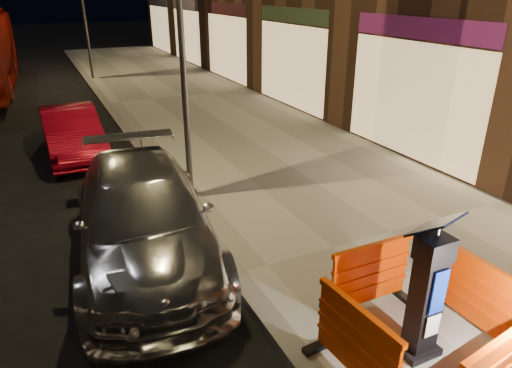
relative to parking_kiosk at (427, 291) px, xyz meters
name	(u,v)px	position (x,y,z in m)	size (l,w,h in m)	color
ground_plane	(237,281)	(-1.29, 2.43, -1.03)	(120.00, 120.00, 0.00)	black
sidewalk	(390,235)	(1.71, 2.43, -0.95)	(6.00, 60.00, 0.15)	#99968B
kerb	(237,277)	(-1.29, 2.43, -0.95)	(0.30, 60.00, 0.15)	slate
parking_kiosk	(427,291)	(0.00, 0.00, 0.00)	(0.55, 0.55, 1.75)	black
barrier_back	(370,276)	(0.00, 0.95, -0.39)	(1.25, 0.52, 0.98)	#E13C00
barrier_kerbside	(356,344)	(-0.95, 0.00, -0.39)	(1.25, 0.52, 0.98)	#E13C00
barrier_bldgside	(480,297)	(0.95, 0.00, -0.39)	(1.25, 0.52, 0.98)	#E13C00
car_silver	(148,256)	(-2.37, 3.73, -1.03)	(2.10, 5.16, 1.50)	#9F9FA4
car_red	(76,155)	(-2.94, 9.62, -1.03)	(1.35, 3.88, 1.28)	maroon
street_lamp_mid	(182,48)	(-1.04, 5.43, 2.12)	(0.12, 0.12, 6.00)	#3F3F44
street_lamp_far	(84,12)	(-1.04, 20.43, 2.12)	(0.12, 0.12, 6.00)	#3F3F44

